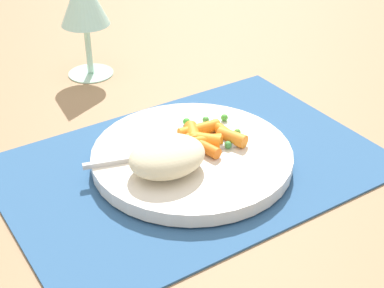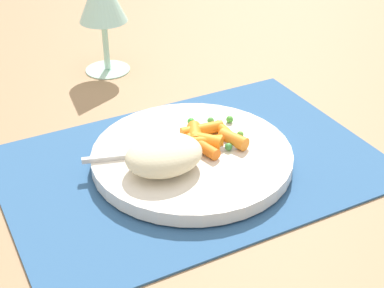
% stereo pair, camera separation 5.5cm
% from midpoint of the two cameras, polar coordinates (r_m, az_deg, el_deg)
% --- Properties ---
extents(ground_plane, '(2.40, 2.40, 0.00)m').
position_cam_midpoint_polar(ground_plane, '(0.71, 2.22, -2.29)').
color(ground_plane, '#997551').
extents(placemat, '(0.45, 0.31, 0.01)m').
position_cam_midpoint_polar(placemat, '(0.71, 2.23, -2.09)').
color(placemat, '#2D5684').
rests_on(placemat, ground_plane).
extents(plate, '(0.25, 0.25, 0.02)m').
position_cam_midpoint_polar(plate, '(0.70, 2.25, -1.33)').
color(plate, silver).
rests_on(plate, placemat).
extents(rice_mound, '(0.09, 0.07, 0.04)m').
position_cam_midpoint_polar(rice_mound, '(0.65, -0.40, -1.16)').
color(rice_mound, beige).
rests_on(rice_mound, plate).
extents(carrot_portion, '(0.08, 0.08, 0.02)m').
position_cam_midpoint_polar(carrot_portion, '(0.71, 3.89, 0.56)').
color(carrot_portion, orange).
rests_on(carrot_portion, plate).
extents(pea_scatter, '(0.09, 0.08, 0.01)m').
position_cam_midpoint_polar(pea_scatter, '(0.72, 4.33, 0.84)').
color(pea_scatter, '#57A137').
rests_on(pea_scatter, plate).
extents(fork, '(0.18, 0.06, 0.01)m').
position_cam_midpoint_polar(fork, '(0.69, 0.76, -0.71)').
color(fork, silver).
rests_on(fork, plate).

